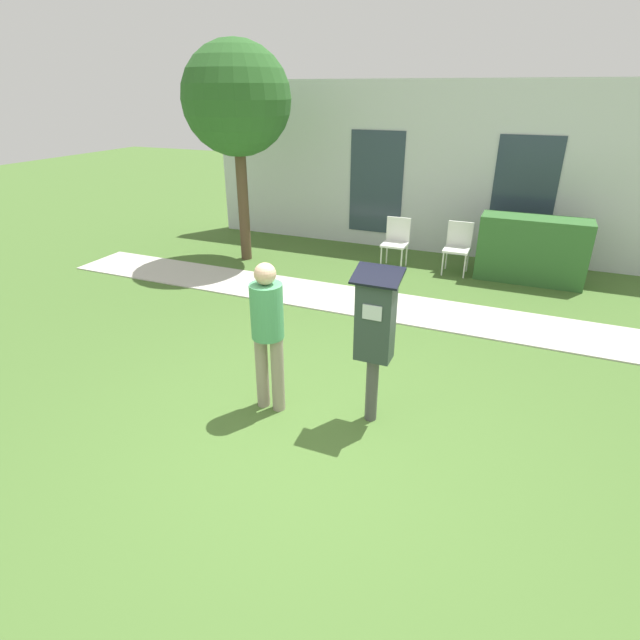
{
  "coord_description": "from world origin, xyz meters",
  "views": [
    {
      "loc": [
        1.57,
        -3.57,
        3.04
      ],
      "look_at": [
        -0.09,
        0.36,
        1.05
      ],
      "focal_mm": 28.0,
      "sensor_mm": 36.0,
      "label": 1
    }
  ],
  "objects_px": {
    "parking_meter": "(375,328)",
    "outdoor_chair_middle": "(458,244)",
    "outdoor_chair_left": "(396,238)",
    "person_standing": "(268,327)"
  },
  "relations": [
    {
      "from": "outdoor_chair_left",
      "to": "outdoor_chair_middle",
      "type": "height_order",
      "value": "same"
    },
    {
      "from": "parking_meter",
      "to": "outdoor_chair_middle",
      "type": "distance_m",
      "value": 4.88
    },
    {
      "from": "outdoor_chair_middle",
      "to": "person_standing",
      "type": "bearing_deg",
      "value": -108.21
    },
    {
      "from": "outdoor_chair_left",
      "to": "outdoor_chair_middle",
      "type": "xyz_separation_m",
      "value": [
        1.1,
        0.11,
        0.0
      ]
    },
    {
      "from": "person_standing",
      "to": "outdoor_chair_middle",
      "type": "xyz_separation_m",
      "value": [
        1.08,
        5.06,
        -0.4
      ]
    },
    {
      "from": "person_standing",
      "to": "outdoor_chair_left",
      "type": "distance_m",
      "value": 4.97
    },
    {
      "from": "person_standing",
      "to": "outdoor_chair_middle",
      "type": "bearing_deg",
      "value": 95.23
    },
    {
      "from": "parking_meter",
      "to": "outdoor_chair_middle",
      "type": "bearing_deg",
      "value": 89.29
    },
    {
      "from": "parking_meter",
      "to": "outdoor_chair_middle",
      "type": "height_order",
      "value": "parking_meter"
    },
    {
      "from": "parking_meter",
      "to": "outdoor_chair_left",
      "type": "height_order",
      "value": "parking_meter"
    }
  ]
}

